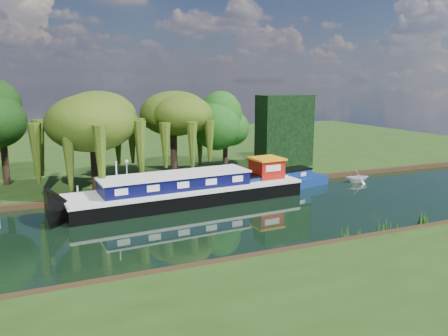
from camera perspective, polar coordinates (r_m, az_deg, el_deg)
name	(u,v)px	position (r m, az deg, el deg)	size (l,w,h in m)	color
ground	(149,227)	(31.11, -9.80, -7.60)	(120.00, 120.00, 0.00)	black
far_bank	(92,152)	(63.84, -16.81, 2.02)	(120.00, 52.00, 0.45)	#1B340E
dutch_barge	(190,190)	(36.57, -4.41, -2.90)	(20.07, 5.86, 4.18)	black
narrowboat	(269,184)	(40.22, 5.88, -2.11)	(13.65, 5.10, 1.97)	navy
white_cruiser	(357,182)	(45.78, 16.98, -1.80)	(2.19, 2.54, 1.34)	silver
willow_left	(92,123)	(39.64, -16.81, 5.62)	(6.83, 6.83, 8.18)	black
willow_right	(173,121)	(43.96, -6.65, 6.11)	(6.33, 6.33, 7.71)	black
tree_far_mid	(1,117)	(44.98, -27.14, 5.90)	(5.56, 5.56, 9.11)	black
tree_far_right	(225,124)	(46.27, 0.17, 5.71)	(4.46, 4.46, 7.30)	black
conifer_hedge	(284,131)	(50.05, 7.86, 4.84)	(6.00, 3.00, 8.00)	black
lamppost	(126,166)	(40.57, -12.62, 0.27)	(0.36, 0.36, 2.56)	silver
mooring_posts	(120,188)	(38.70, -13.42, -2.52)	(19.16, 0.16, 1.00)	silver
reeds_near	(291,242)	(26.73, 8.79, -9.51)	(33.70, 1.50, 1.10)	#1D4712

